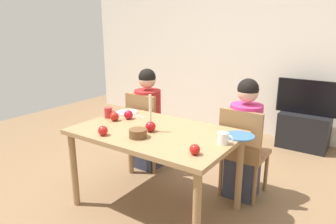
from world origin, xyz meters
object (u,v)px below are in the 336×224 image
(chair_right, at_px, (243,148))
(person_left_child, at_px, (148,121))
(apple_far_edge, at_px, (195,149))
(bowl_walnuts, at_px, (138,133))
(dining_table, at_px, (155,139))
(apple_by_right_mug, at_px, (103,131))
(mug_right, at_px, (223,138))
(apple_near_candle, at_px, (114,116))
(person_right_child, at_px, (244,141))
(tv_stand, at_px, (304,131))
(apple_by_left_plate, at_px, (128,115))
(chair_left, at_px, (146,126))
(candle_centerpiece, at_px, (150,124))
(plate_left, at_px, (127,112))
(mug_left, at_px, (109,113))
(plate_right, at_px, (240,136))
(tv, at_px, (308,97))

(chair_right, bearing_deg, person_left_child, 178.40)
(apple_far_edge, bearing_deg, bowl_walnuts, 175.75)
(dining_table, relative_size, apple_by_right_mug, 16.99)
(mug_right, distance_m, apple_near_candle, 1.11)
(dining_table, height_order, apple_far_edge, apple_far_edge)
(apple_far_edge, bearing_deg, person_right_child, 87.40)
(tv_stand, distance_m, apple_by_left_plate, 2.56)
(chair_left, distance_m, candle_centerpiece, 0.91)
(apple_by_left_plate, bearing_deg, plate_left, 136.06)
(dining_table, relative_size, apple_by_left_plate, 15.79)
(person_left_child, height_order, mug_left, person_left_child)
(dining_table, distance_m, mug_right, 0.63)
(plate_right, bearing_deg, candle_centerpiece, -155.26)
(plate_left, bearing_deg, dining_table, -25.96)
(dining_table, xyz_separation_m, mug_left, (-0.60, 0.05, 0.14))
(candle_centerpiece, bearing_deg, tv_stand, 70.44)
(dining_table, bearing_deg, mug_left, 175.40)
(chair_left, distance_m, apple_by_right_mug, 1.03)
(chair_left, xyz_separation_m, person_right_child, (1.16, 0.03, 0.06))
(tv, bearing_deg, plate_left, -124.53)
(mug_left, height_order, apple_by_right_mug, mug_left)
(apple_near_candle, distance_m, apple_by_right_mug, 0.40)
(dining_table, height_order, bowl_walnuts, bowl_walnuts)
(tv, xyz_separation_m, mug_left, (-1.42, -2.25, 0.09))
(tv_stand, relative_size, plate_right, 2.65)
(mug_right, bearing_deg, apple_by_left_plate, 175.53)
(plate_left, xyz_separation_m, mug_left, (-0.03, -0.23, 0.05))
(mug_left, distance_m, apple_by_left_plate, 0.20)
(dining_table, distance_m, bowl_walnuts, 0.24)
(plate_right, bearing_deg, bowl_walnuts, -144.54)
(mug_right, bearing_deg, candle_centerpiece, -171.95)
(candle_centerpiece, bearing_deg, chair_left, 130.87)
(mug_right, height_order, apple_by_right_mug, mug_right)
(tv, relative_size, apple_by_right_mug, 9.59)
(chair_right, bearing_deg, tv_stand, 81.94)
(plate_right, bearing_deg, person_right_child, 103.31)
(tv_stand, distance_m, candle_centerpiece, 2.55)
(person_left_child, bearing_deg, bowl_walnuts, -56.50)
(candle_centerpiece, bearing_deg, person_right_child, 49.06)
(candle_centerpiece, distance_m, apple_far_edge, 0.59)
(mug_left, height_order, apple_near_candle, mug_left)
(apple_far_edge, bearing_deg, apple_by_left_plate, 158.16)
(mug_right, relative_size, apple_by_left_plate, 1.42)
(dining_table, xyz_separation_m, apple_by_right_mug, (-0.28, -0.34, 0.12))
(tv, distance_m, bowl_walnuts, 2.65)
(mug_right, distance_m, apple_far_edge, 0.31)
(plate_left, distance_m, apple_by_right_mug, 0.68)
(plate_left, bearing_deg, tv, 55.47)
(person_right_child, height_order, mug_right, person_right_child)
(mug_left, bearing_deg, dining_table, -4.60)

